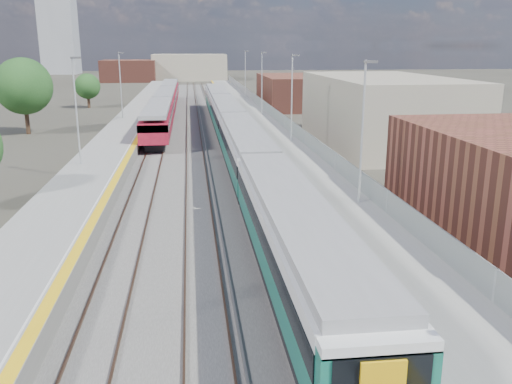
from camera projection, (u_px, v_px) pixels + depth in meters
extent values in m
plane|color=#47443A|center=(213.00, 139.00, 55.60)|extent=(320.00, 320.00, 0.00)
cube|color=#565451|center=(191.00, 135.00, 57.72)|extent=(10.50, 155.00, 0.06)
cube|color=#4C3323|center=(218.00, 130.00, 60.45)|extent=(0.07, 160.00, 0.14)
cube|color=#4C3323|center=(231.00, 130.00, 60.62)|extent=(0.07, 160.00, 0.14)
cube|color=#4C3323|center=(187.00, 131.00, 60.04)|extent=(0.07, 160.00, 0.14)
cube|color=#4C3323|center=(200.00, 130.00, 60.21)|extent=(0.07, 160.00, 0.14)
cube|color=#4C3323|center=(155.00, 131.00, 59.63)|extent=(0.07, 160.00, 0.14)
cube|color=#4C3323|center=(168.00, 131.00, 59.80)|extent=(0.07, 160.00, 0.14)
cube|color=gray|center=(215.00, 130.00, 60.42)|extent=(0.08, 160.00, 0.10)
cube|color=gray|center=(203.00, 130.00, 60.25)|extent=(0.08, 160.00, 0.10)
cube|color=slate|center=(261.00, 129.00, 58.48)|extent=(4.70, 155.00, 1.00)
cube|color=gray|center=(261.00, 125.00, 58.34)|extent=(4.70, 155.00, 0.03)
cube|color=yellow|center=(242.00, 125.00, 58.09)|extent=(0.40, 155.00, 0.01)
cube|color=gray|center=(281.00, 119.00, 58.44)|extent=(0.06, 155.00, 1.20)
cylinder|color=#9EA0A3|center=(362.00, 133.00, 28.29)|extent=(0.12, 0.12, 7.50)
cube|color=#4C4C4F|center=(371.00, 62.00, 27.37)|extent=(0.70, 0.18, 0.14)
cylinder|color=#9EA0A3|center=(292.00, 98.00, 47.46)|extent=(0.12, 0.12, 7.50)
cube|color=#4C4C4F|center=(295.00, 55.00, 46.53)|extent=(0.70, 0.18, 0.14)
cylinder|color=#9EA0A3|center=(262.00, 83.00, 66.62)|extent=(0.12, 0.12, 7.50)
cube|color=#4C4C4F|center=(264.00, 53.00, 65.70)|extent=(0.70, 0.18, 0.14)
cylinder|color=#9EA0A3|center=(245.00, 75.00, 85.79)|extent=(0.12, 0.12, 7.50)
cube|color=#4C4C4F|center=(247.00, 51.00, 84.86)|extent=(0.70, 0.18, 0.14)
cube|color=slate|center=(126.00, 132.00, 56.81)|extent=(4.30, 155.00, 1.00)
cube|color=gray|center=(126.00, 127.00, 56.67)|extent=(4.30, 155.00, 0.03)
cube|color=yellow|center=(144.00, 126.00, 56.89)|extent=(0.45, 155.00, 0.01)
cube|color=silver|center=(141.00, 126.00, 56.85)|extent=(0.08, 155.00, 0.01)
cylinder|color=#9EA0A3|center=(76.00, 111.00, 37.83)|extent=(0.12, 0.12, 7.50)
cube|color=#4C4C4F|center=(76.00, 58.00, 36.91)|extent=(0.70, 0.18, 0.14)
cylinder|color=#9EA0A3|center=(121.00, 85.00, 62.75)|extent=(0.12, 0.12, 7.50)
cube|color=#4C4C4F|center=(121.00, 53.00, 61.82)|extent=(0.70, 0.18, 0.14)
cube|color=#9E987E|center=(382.00, 111.00, 51.84)|extent=(11.00, 22.00, 6.40)
cube|color=brown|center=(289.00, 92.00, 83.32)|extent=(8.00, 18.00, 4.80)
cube|color=#9E987E|center=(190.00, 67.00, 150.28)|extent=(20.00, 14.00, 7.00)
cube|color=brown|center=(129.00, 71.00, 143.80)|extent=(14.00, 12.00, 5.60)
cube|color=gray|center=(57.00, 12.00, 179.29)|extent=(11.00, 11.00, 40.00)
cube|color=black|center=(294.00, 268.00, 21.05)|extent=(2.56, 18.36, 0.43)
cube|color=#115853|center=(294.00, 250.00, 20.85)|extent=(2.66, 18.36, 1.07)
cube|color=black|center=(294.00, 230.00, 20.63)|extent=(2.71, 18.36, 0.73)
cube|color=silver|center=(295.00, 215.00, 20.48)|extent=(2.66, 18.36, 0.45)
cube|color=gray|center=(295.00, 205.00, 20.37)|extent=(2.35, 18.36, 0.38)
cube|color=black|center=(245.00, 166.00, 39.12)|extent=(2.56, 18.36, 0.43)
cube|color=#115853|center=(245.00, 155.00, 38.93)|extent=(2.66, 18.36, 1.07)
cube|color=black|center=(245.00, 144.00, 38.70)|extent=(2.71, 18.36, 0.73)
cube|color=silver|center=(245.00, 136.00, 38.55)|extent=(2.66, 18.36, 0.45)
cube|color=gray|center=(245.00, 130.00, 38.45)|extent=(2.35, 18.36, 0.38)
cube|color=black|center=(227.00, 128.00, 57.20)|extent=(2.56, 18.36, 0.43)
cube|color=#115853|center=(227.00, 121.00, 57.00)|extent=(2.66, 18.36, 1.07)
cube|color=black|center=(227.00, 113.00, 56.78)|extent=(2.71, 18.36, 0.73)
cube|color=silver|center=(226.00, 107.00, 56.63)|extent=(2.66, 18.36, 0.45)
cube|color=gray|center=(226.00, 103.00, 56.53)|extent=(2.35, 18.36, 0.38)
cube|color=black|center=(217.00, 108.00, 75.28)|extent=(2.56, 18.36, 0.43)
cube|color=#115853|center=(217.00, 103.00, 75.08)|extent=(2.66, 18.36, 1.07)
cube|color=black|center=(217.00, 97.00, 74.86)|extent=(2.71, 18.36, 0.73)
cube|color=silver|center=(217.00, 92.00, 74.71)|extent=(2.66, 18.36, 0.45)
cube|color=gray|center=(217.00, 89.00, 74.60)|extent=(2.35, 18.36, 0.38)
cube|color=black|center=(382.00, 374.00, 11.28)|extent=(2.17, 0.06, 0.75)
cube|color=black|center=(159.00, 135.00, 54.85)|extent=(1.77, 15.02, 0.61)
cube|color=maroon|center=(158.00, 121.00, 54.46)|extent=(2.60, 17.68, 1.86)
cube|color=black|center=(158.00, 116.00, 54.34)|extent=(2.66, 17.68, 0.65)
cube|color=gray|center=(158.00, 107.00, 54.10)|extent=(2.33, 17.68, 0.37)
cube|color=black|center=(166.00, 114.00, 72.26)|extent=(1.77, 15.02, 0.61)
cube|color=maroon|center=(165.00, 103.00, 71.88)|extent=(2.60, 17.68, 1.86)
cube|color=black|center=(165.00, 99.00, 71.76)|extent=(2.66, 17.68, 0.65)
cube|color=gray|center=(165.00, 92.00, 71.51)|extent=(2.33, 17.68, 0.37)
cube|color=black|center=(170.00, 101.00, 89.68)|extent=(1.77, 15.02, 0.61)
cube|color=maroon|center=(170.00, 92.00, 89.30)|extent=(2.60, 17.68, 1.86)
cube|color=black|center=(170.00, 89.00, 89.17)|extent=(2.66, 17.68, 0.65)
cube|color=gray|center=(169.00, 83.00, 88.93)|extent=(2.33, 17.68, 0.37)
cylinder|color=#382619|center=(27.00, 121.00, 58.04)|extent=(0.44, 0.44, 2.82)
sphere|color=#1A4219|center=(23.00, 86.00, 57.07)|extent=(5.96, 5.96, 5.96)
cylinder|color=#382619|center=(89.00, 102.00, 82.91)|extent=(0.44, 0.44, 1.81)
sphere|color=#1A4219|center=(87.00, 86.00, 82.29)|extent=(3.83, 3.83, 3.83)
cylinder|color=#382619|center=(403.00, 116.00, 64.84)|extent=(0.44, 0.44, 2.07)
sphere|color=#1A4219|center=(405.00, 94.00, 64.14)|extent=(4.37, 4.37, 4.37)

